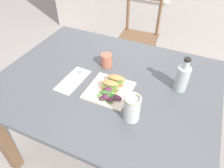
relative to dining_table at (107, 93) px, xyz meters
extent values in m
plane|color=gray|center=(0.11, 0.04, -0.63)|extent=(7.27, 7.27, 0.00)
cube|color=#51565B|center=(0.00, 0.00, 0.10)|extent=(1.30, 1.00, 0.03)
cube|color=brown|center=(-0.58, -0.43, -0.27)|extent=(0.07, 0.07, 0.71)
cube|color=brown|center=(-0.58, 0.43, -0.27)|extent=(0.07, 0.07, 0.71)
cube|color=brown|center=(0.58, 0.43, -0.27)|extent=(0.07, 0.07, 0.71)
cylinder|color=brown|center=(-0.31, 0.87, -0.41)|extent=(0.03, 0.03, 0.43)
cylinder|color=brown|center=(0.03, 0.88, -0.41)|extent=(0.03, 0.03, 0.43)
cylinder|color=brown|center=(-0.32, 1.21, -0.41)|extent=(0.03, 0.03, 0.43)
cylinder|color=brown|center=(0.02, 1.22, -0.41)|extent=(0.03, 0.03, 0.43)
cube|color=brown|center=(-0.15, 1.05, -0.19)|extent=(0.42, 0.42, 0.02)
cylinder|color=brown|center=(-0.32, 1.22, 0.03)|extent=(0.03, 0.03, 0.42)
cylinder|color=brown|center=(0.02, 1.23, 0.03)|extent=(0.03, 0.03, 0.42)
cube|color=beige|center=(0.05, -0.08, 0.12)|extent=(0.24, 0.24, 0.01)
cube|color=tan|center=(0.06, -0.07, 0.13)|extent=(0.09, 0.05, 0.02)
cube|color=#6B9E47|center=(0.06, -0.07, 0.15)|extent=(0.09, 0.06, 0.01)
ellipsoid|color=tan|center=(0.06, -0.07, 0.17)|extent=(0.10, 0.06, 0.02)
cube|color=tan|center=(0.07, -0.02, 0.13)|extent=(0.09, 0.05, 0.02)
cube|color=#6B9E47|center=(0.07, -0.01, 0.15)|extent=(0.09, 0.06, 0.01)
ellipsoid|color=tan|center=(0.07, -0.02, 0.17)|extent=(0.10, 0.06, 0.02)
ellipsoid|color=#602D47|center=(0.07, -0.14, 0.13)|extent=(0.04, 0.05, 0.01)
ellipsoid|color=#3D7033|center=(0.10, -0.16, 0.13)|extent=(0.05, 0.05, 0.01)
ellipsoid|color=#3D7033|center=(0.07, -0.10, 0.14)|extent=(0.04, 0.06, 0.01)
ellipsoid|color=#3D7033|center=(0.05, -0.12, 0.14)|extent=(0.06, 0.05, 0.01)
ellipsoid|color=#84A84C|center=(0.09, -0.11, 0.13)|extent=(0.06, 0.04, 0.01)
ellipsoid|color=#3D7033|center=(0.09, -0.14, 0.14)|extent=(0.04, 0.04, 0.01)
ellipsoid|color=#84A84C|center=(0.06, -0.12, 0.13)|extent=(0.05, 0.05, 0.01)
ellipsoid|color=#602D47|center=(0.09, -0.15, 0.14)|extent=(0.06, 0.06, 0.02)
ellipsoid|color=#3D7033|center=(0.06, -0.17, 0.13)|extent=(0.05, 0.05, 0.01)
ellipsoid|color=#6B9E47|center=(0.04, -0.15, 0.13)|extent=(0.05, 0.03, 0.01)
ellipsoid|color=#3D7033|center=(0.09, -0.08, 0.13)|extent=(0.04, 0.03, 0.01)
ellipsoid|color=#602D47|center=(0.06, -0.10, 0.14)|extent=(0.04, 0.04, 0.02)
ellipsoid|color=#602D47|center=(0.12, -0.13, 0.13)|extent=(0.06, 0.04, 0.02)
ellipsoid|color=#602D47|center=(0.07, -0.15, 0.14)|extent=(0.05, 0.04, 0.02)
ellipsoid|color=#4C2338|center=(0.06, -0.16, 0.13)|extent=(0.06, 0.07, 0.01)
cube|color=silver|center=(-0.18, -0.09, 0.11)|extent=(0.12, 0.25, 0.00)
cube|color=silver|center=(-0.18, -0.11, 0.12)|extent=(0.01, 0.14, 0.00)
cube|color=silver|center=(-0.18, -0.02, 0.12)|extent=(0.03, 0.05, 0.00)
cube|color=#38383D|center=(-0.18, -0.01, 0.12)|extent=(0.00, 0.03, 0.00)
cube|color=#38383D|center=(-0.18, -0.01, 0.12)|extent=(0.00, 0.03, 0.00)
cube|color=#38383D|center=(-0.19, -0.01, 0.12)|extent=(0.00, 0.03, 0.00)
cylinder|color=black|center=(0.41, 0.10, 0.16)|extent=(0.07, 0.07, 0.10)
cylinder|color=#B2BCB7|center=(0.41, 0.10, 0.18)|extent=(0.07, 0.07, 0.15)
cylinder|color=#B2BCB7|center=(0.41, 0.10, 0.28)|extent=(0.03, 0.03, 0.05)
cylinder|color=black|center=(0.41, 0.10, 0.31)|extent=(0.04, 0.04, 0.01)
cylinder|color=#995623|center=(0.23, -0.21, 0.16)|extent=(0.07, 0.07, 0.10)
cylinder|color=silver|center=(0.23, -0.21, 0.18)|extent=(0.08, 0.08, 0.13)
torus|color=#B7B29E|center=(0.23, -0.21, 0.25)|extent=(0.08, 0.08, 0.01)
cylinder|color=#B2664C|center=(-0.06, 0.13, 0.15)|extent=(0.07, 0.07, 0.09)
camera|label=1|loc=(0.42, -0.85, 0.92)|focal=33.11mm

